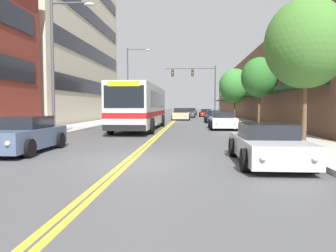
% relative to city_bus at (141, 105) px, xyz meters
% --- Properties ---
extents(ground_plane, '(240.00, 240.00, 0.00)m').
position_rel_city_bus_xyz_m(ground_plane, '(1.73, 23.00, -1.78)').
color(ground_plane, '#4C4C4F').
extents(sidewalk_left, '(2.95, 106.00, 0.15)m').
position_rel_city_bus_xyz_m(sidewalk_left, '(-5.24, 23.00, -1.70)').
color(sidewalk_left, '#B2ADA5').
rests_on(sidewalk_left, ground_plane).
extents(sidewalk_right, '(2.95, 106.00, 0.15)m').
position_rel_city_bus_xyz_m(sidewalk_right, '(8.70, 23.00, -1.70)').
color(sidewalk_right, '#B2ADA5').
rests_on(sidewalk_right, ground_plane).
extents(centre_line, '(0.34, 106.00, 0.01)m').
position_rel_city_bus_xyz_m(centre_line, '(1.73, 23.00, -1.78)').
color(centre_line, yellow).
rests_on(centre_line, ground_plane).
extents(office_tower_left, '(12.08, 23.10, 22.25)m').
position_rel_city_bus_xyz_m(office_tower_left, '(-12.96, 11.01, 9.35)').
color(office_tower_left, beige).
rests_on(office_tower_left, ground_plane).
extents(storefront_row_right, '(9.10, 68.00, 7.76)m').
position_rel_city_bus_xyz_m(storefront_row_right, '(14.40, 23.00, 2.10)').
color(storefront_row_right, brown).
rests_on(storefront_row_right, ground_plane).
extents(city_bus, '(2.85, 12.51, 3.14)m').
position_rel_city_bus_xyz_m(city_bus, '(0.00, 0.00, 0.00)').
color(city_bus, silver).
rests_on(city_bus, ground_plane).
extents(car_slate_blue_parked_left_near, '(1.99, 4.28, 1.35)m').
position_rel_city_bus_xyz_m(car_slate_blue_parked_left_near, '(-2.57, -12.31, -1.15)').
color(car_slate_blue_parked_left_near, '#475675').
rests_on(car_slate_blue_parked_left_near, ground_plane).
extents(car_black_parked_left_mid, '(2.13, 4.76, 1.21)m').
position_rel_city_bus_xyz_m(car_black_parked_left_mid, '(-2.67, 17.97, -1.21)').
color(car_black_parked_left_mid, black).
rests_on(car_black_parked_left_mid, ground_plane).
extents(car_champagne_parked_left_far, '(2.11, 4.42, 1.29)m').
position_rel_city_bus_xyz_m(car_champagne_parked_left_far, '(-2.60, 11.51, -1.18)').
color(car_champagne_parked_left_far, beige).
rests_on(car_champagne_parked_left_far, ground_plane).
extents(car_silver_parked_right_foreground, '(1.99, 4.39, 1.20)m').
position_rel_city_bus_xyz_m(car_silver_parked_right_foreground, '(6.01, -14.09, -1.21)').
color(car_silver_parked_right_foreground, '#B7B7BC').
rests_on(car_silver_parked_right_foreground, ground_plane).
extents(car_white_parked_right_mid, '(2.02, 4.25, 1.27)m').
position_rel_city_bus_xyz_m(car_white_parked_right_mid, '(6.04, 0.50, -1.17)').
color(car_white_parked_right_mid, white).
rests_on(car_white_parked_right_mid, ground_plane).
extents(car_navy_parked_right_far, '(2.13, 4.74, 1.25)m').
position_rel_city_bus_xyz_m(car_navy_parked_right_far, '(6.16, 10.76, -1.20)').
color(car_navy_parked_right_far, '#19234C').
rests_on(car_navy_parked_right_far, ground_plane).
extents(car_red_parked_right_end, '(2.08, 4.60, 1.22)m').
position_rel_city_bus_xyz_m(car_red_parked_right_end, '(5.99, 28.55, -1.20)').
color(car_red_parked_right_end, maroon).
rests_on(car_red_parked_right_end, ground_plane).
extents(car_beige_moving_lead, '(2.19, 4.84, 1.46)m').
position_rel_city_bus_xyz_m(car_beige_moving_lead, '(2.44, 16.30, -1.11)').
color(car_beige_moving_lead, '#BCAD89').
rests_on(car_beige_moving_lead, ground_plane).
extents(car_charcoal_moving_second, '(2.07, 4.76, 1.34)m').
position_rel_city_bus_xyz_m(car_charcoal_moving_second, '(3.64, 37.81, -1.15)').
color(car_charcoal_moving_second, '#232328').
rests_on(car_charcoal_moving_second, ground_plane).
extents(car_dark_grey_moving_third, '(2.19, 4.33, 1.30)m').
position_rel_city_bus_xyz_m(car_dark_grey_moving_third, '(3.17, 24.97, -1.17)').
color(car_dark_grey_moving_third, '#38383D').
rests_on(car_dark_grey_moving_third, ground_plane).
extents(traffic_signal_mast, '(6.98, 0.38, 7.22)m').
position_rel_city_bus_xyz_m(traffic_signal_mast, '(4.65, 21.34, 3.38)').
color(traffic_signal_mast, '#47474C').
rests_on(traffic_signal_mast, ground_plane).
extents(street_lamp_left_near, '(2.36, 0.28, 7.19)m').
position_rel_city_bus_xyz_m(street_lamp_left_near, '(-3.22, -7.28, 2.55)').
color(street_lamp_left_near, '#47474C').
rests_on(street_lamp_left_near, ground_plane).
extents(street_lamp_left_far, '(2.67, 0.28, 8.27)m').
position_rel_city_bus_xyz_m(street_lamp_left_far, '(-3.20, 13.01, 3.16)').
color(street_lamp_left_far, '#47474C').
rests_on(street_lamp_left_far, ground_plane).
extents(street_tree_right_near, '(3.27, 3.27, 5.87)m').
position_rel_city_bus_xyz_m(street_tree_right_near, '(8.26, -10.50, 2.44)').
color(street_tree_right_near, brown).
rests_on(street_tree_right_near, sidewalk_right).
extents(street_tree_right_mid, '(2.59, 2.59, 5.05)m').
position_rel_city_bus_xyz_m(street_tree_right_mid, '(8.55, -0.13, 1.99)').
color(street_tree_right_mid, brown).
rests_on(street_tree_right_mid, sidewalk_right).
extents(street_tree_right_far, '(3.48, 3.48, 5.72)m').
position_rel_city_bus_xyz_m(street_tree_right_far, '(8.50, 12.92, 2.17)').
color(street_tree_right_far, brown).
rests_on(street_tree_right_far, sidewalk_right).
extents(fire_hydrant, '(0.31, 0.23, 0.77)m').
position_rel_city_bus_xyz_m(fire_hydrant, '(7.68, -6.51, -1.25)').
color(fire_hydrant, red).
rests_on(fire_hydrant, sidewalk_right).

